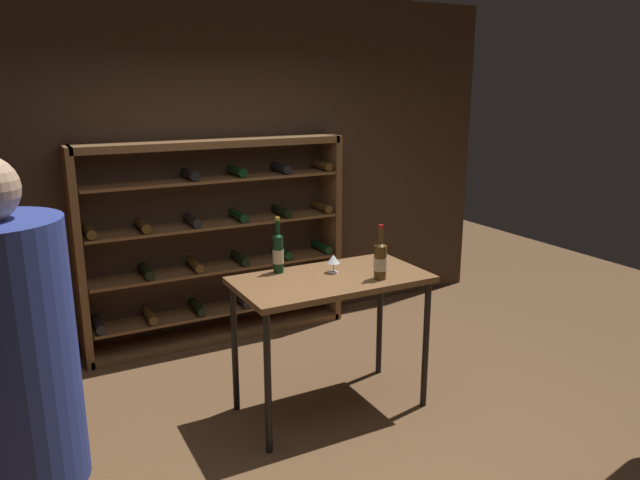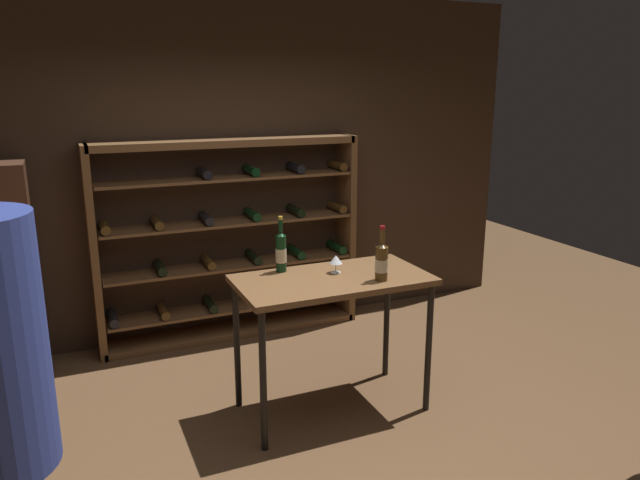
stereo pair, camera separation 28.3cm
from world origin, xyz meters
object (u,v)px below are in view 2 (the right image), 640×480
(display_cabinet, at_px, (5,275))
(wine_bottle_gold_foil, at_px, (281,252))
(wine_bottle_amber_reserve, at_px, (382,261))
(tasting_table, at_px, (332,292))
(wine_rack, at_px, (232,241))
(wine_glass_stemmed_left, at_px, (336,260))

(display_cabinet, xyz_separation_m, wine_bottle_gold_foil, (1.77, -1.12, 0.27))
(display_cabinet, bearing_deg, wine_bottle_amber_reserve, -34.22)
(wine_bottle_gold_foil, bearing_deg, tasting_table, -43.68)
(wine_rack, xyz_separation_m, tasting_table, (0.26, -1.54, -0.01))
(tasting_table, xyz_separation_m, wine_glass_stemmed_left, (0.06, 0.08, 0.19))
(wine_rack, bearing_deg, wine_bottle_gold_foil, -90.43)
(tasting_table, bearing_deg, wine_bottle_amber_reserve, -35.24)
(wine_bottle_amber_reserve, bearing_deg, display_cabinet, 145.78)
(wine_bottle_gold_foil, bearing_deg, display_cabinet, 147.60)
(tasting_table, distance_m, wine_bottle_gold_foil, 0.44)
(wine_bottle_amber_reserve, relative_size, wine_bottle_gold_foil, 0.95)
(wine_bottle_amber_reserve, xyz_separation_m, wine_glass_stemmed_left, (-0.20, 0.26, -0.04))
(display_cabinet, height_order, wine_bottle_gold_foil, display_cabinet)
(display_cabinet, distance_m, wine_bottle_gold_foil, 2.11)
(wine_glass_stemmed_left, bearing_deg, tasting_table, -127.89)
(wine_bottle_gold_foil, bearing_deg, wine_bottle_amber_reserve, -39.75)
(wine_rack, relative_size, wine_bottle_gold_foil, 6.02)
(wine_rack, distance_m, display_cabinet, 1.78)
(wine_bottle_amber_reserve, height_order, wine_bottle_gold_foil, wine_bottle_gold_foil)
(wine_rack, bearing_deg, display_cabinet, -174.87)
(tasting_table, xyz_separation_m, display_cabinet, (-2.04, 1.38, -0.03))
(wine_bottle_gold_foil, distance_m, wine_glass_stemmed_left, 0.38)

